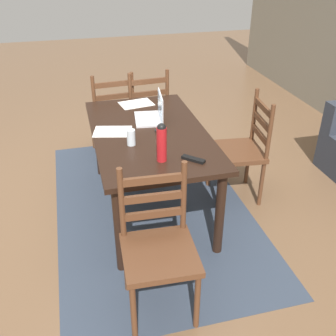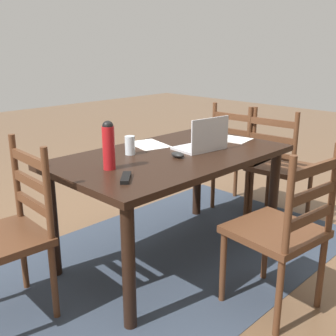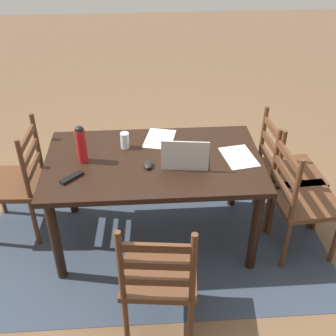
{
  "view_description": "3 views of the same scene",
  "coord_description": "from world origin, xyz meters",
  "views": [
    {
      "loc": [
        2.82,
        -0.57,
        2.08
      ],
      "look_at": [
        0.12,
        0.13,
        0.44
      ],
      "focal_mm": 42.36,
      "sensor_mm": 36.0,
      "label": 1
    },
    {
      "loc": [
        1.85,
        1.79,
        1.42
      ],
      "look_at": [
        0.11,
        0.08,
        0.68
      ],
      "focal_mm": 43.97,
      "sensor_mm": 36.0,
      "label": 2
    },
    {
      "loc": [
        0.06,
        2.48,
        2.37
      ],
      "look_at": [
        -0.11,
        -0.03,
        0.64
      ],
      "focal_mm": 44.74,
      "sensor_mm": 36.0,
      "label": 3
    }
  ],
  "objects": [
    {
      "name": "chair_left_near",
      "position": [
        -1.06,
        -0.18,
        0.46
      ],
      "size": [
        0.47,
        0.47,
        0.95
      ],
      "color": "#56331E",
      "rests_on": "ground"
    },
    {
      "name": "laptop",
      "position": [
        -0.21,
        0.09,
        0.8
      ],
      "size": [
        0.35,
        0.26,
        0.23
      ],
      "color": "silver",
      "rests_on": "dining_table"
    },
    {
      "name": "paper_stack_right",
      "position": [
        -0.06,
        -0.28,
        0.74
      ],
      "size": [
        0.27,
        0.34,
        0.0
      ],
      "primitive_type": "cube",
      "rotation": [
        0.0,
        0.0,
        -0.24
      ],
      "color": "white",
      "rests_on": "dining_table"
    },
    {
      "name": "drinking_glass",
      "position": [
        0.2,
        -0.18,
        0.8
      ],
      "size": [
        0.06,
        0.06,
        0.12
      ],
      "primitive_type": "cylinder",
      "color": "silver",
      "rests_on": "dining_table"
    },
    {
      "name": "ground_plane",
      "position": [
        0.0,
        0.0,
        0.0
      ],
      "size": [
        14.0,
        14.0,
        0.0
      ],
      "primitive_type": "plane",
      "color": "brown"
    },
    {
      "name": "paper_stack_left",
      "position": [
        -0.61,
        0.01,
        0.74
      ],
      "size": [
        0.26,
        0.33,
        0.0
      ],
      "primitive_type": "cube",
      "rotation": [
        0.0,
        0.0,
        0.17
      ],
      "color": "white",
      "rests_on": "dining_table"
    },
    {
      "name": "water_bottle",
      "position": [
        0.49,
        -0.02,
        0.88
      ],
      "size": [
        0.07,
        0.07,
        0.28
      ],
      "color": "red",
      "rests_on": "dining_table"
    },
    {
      "name": "chair_left_far",
      "position": [
        -1.06,
        0.18,
        0.46
      ],
      "size": [
        0.47,
        0.47,
        0.95
      ],
      "color": "#56331E",
      "rests_on": "ground"
    },
    {
      "name": "tv_remote",
      "position": [
        0.55,
        0.2,
        0.75
      ],
      "size": [
        0.15,
        0.15,
        0.02
      ],
      "primitive_type": "cube",
      "rotation": [
        0.0,
        0.0,
        2.35
      ],
      "color": "black",
      "rests_on": "dining_table"
    },
    {
      "name": "computer_mouse",
      "position": [
        0.04,
        0.09,
        0.76
      ],
      "size": [
        0.07,
        0.1,
        0.03
      ],
      "primitive_type": "ellipsoid",
      "rotation": [
        0.0,
        0.0,
        -0.07
      ],
      "color": "black",
      "rests_on": "dining_table"
    },
    {
      "name": "area_rug",
      "position": [
        0.0,
        0.0,
        0.0
      ],
      "size": [
        2.63,
        1.63,
        0.01
      ],
      "primitive_type": "cube",
      "color": "#333D4C",
      "rests_on": "ground"
    },
    {
      "name": "chair_far_head",
      "position": [
        0.0,
        0.82,
        0.46
      ],
      "size": [
        0.49,
        0.49,
        0.95
      ],
      "color": "#56331E",
      "rests_on": "ground"
    },
    {
      "name": "dining_table",
      "position": [
        0.0,
        0.0,
        0.65
      ],
      "size": [
        1.53,
        0.89,
        0.74
      ],
      "color": "black",
      "rests_on": "ground"
    },
    {
      "name": "chair_right_near",
      "position": [
        1.06,
        -0.18,
        0.46
      ],
      "size": [
        0.46,
        0.46,
        0.95
      ],
      "color": "#56331E",
      "rests_on": "ground"
    }
  ]
}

